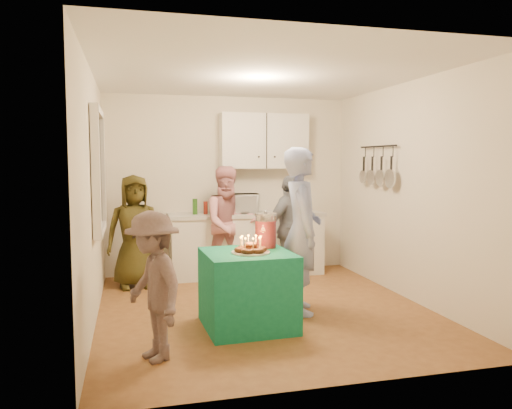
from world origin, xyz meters
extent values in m
plane|color=brown|center=(0.00, 0.00, 0.00)|extent=(4.00, 4.00, 0.00)
plane|color=white|center=(0.00, 0.00, 2.60)|extent=(4.00, 4.00, 0.00)
plane|color=silver|center=(0.00, 2.00, 1.30)|extent=(3.60, 3.60, 0.00)
plane|color=silver|center=(-1.80, 0.00, 1.30)|extent=(4.00, 4.00, 0.00)
plane|color=silver|center=(1.80, 0.00, 1.30)|extent=(4.00, 4.00, 0.00)
cube|color=black|center=(-1.77, 0.30, 1.55)|extent=(0.04, 1.00, 1.20)
cube|color=white|center=(0.20, 1.70, 0.43)|extent=(2.20, 0.58, 0.86)
cube|color=beige|center=(0.20, 1.70, 0.89)|extent=(2.24, 0.62, 0.05)
cube|color=white|center=(0.50, 1.85, 1.95)|extent=(1.30, 0.30, 0.80)
cube|color=black|center=(1.72, 0.70, 1.60)|extent=(0.12, 1.00, 0.60)
imported|color=white|center=(0.12, 1.70, 1.05)|extent=(0.55, 0.42, 0.28)
cube|color=#127D58|center=(-0.31, -0.55, 0.38)|extent=(0.88, 0.88, 0.76)
cylinder|color=red|center=(-0.07, -0.34, 0.93)|extent=(0.22, 0.22, 0.34)
imported|color=#96A5DB|center=(0.37, -0.20, 0.90)|extent=(0.54, 0.73, 1.81)
imported|color=brown|center=(-1.39, 1.35, 0.74)|extent=(0.78, 0.56, 1.48)
imported|color=#C9697D|center=(-0.12, 1.37, 0.79)|extent=(0.87, 0.73, 1.59)
imported|color=black|center=(0.70, 1.23, 0.73)|extent=(0.90, 0.81, 1.47)
imported|color=#584647|center=(-1.26, -1.16, 0.63)|extent=(0.72, 0.92, 1.25)
camera|label=1|loc=(-1.43, -5.30, 1.66)|focal=35.00mm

